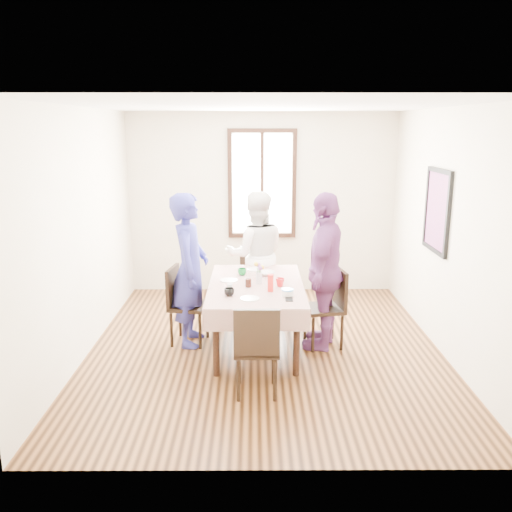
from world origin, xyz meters
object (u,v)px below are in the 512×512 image
at_px(chair_near, 256,348).
at_px(person_right, 323,271).
at_px(person_left, 190,270).
at_px(dining_table, 256,316).
at_px(chair_left, 189,306).
at_px(person_far, 256,255).
at_px(chair_right, 324,308).
at_px(chair_far, 256,283).

xyz_separation_m(chair_near, person_right, (0.76, 1.13, 0.44)).
bearing_deg(person_left, chair_near, -145.97).
xyz_separation_m(dining_table, chair_left, (-0.78, 0.15, 0.08)).
bearing_deg(person_far, chair_left, 43.94).
distance_m(chair_right, person_right, 0.45).
relative_size(chair_near, person_left, 0.51).
bearing_deg(person_far, chair_near, 84.58).
relative_size(chair_far, person_left, 0.51).
bearing_deg(chair_near, person_left, 121.59).
bearing_deg(person_left, dining_table, -98.76).
distance_m(chair_near, person_far, 2.17).
bearing_deg(person_far, person_left, 44.71).
relative_size(chair_right, person_right, 0.51).
height_order(person_left, person_far, person_left).
distance_m(chair_near, person_left, 1.50).
bearing_deg(chair_near, dining_table, 89.72).
xyz_separation_m(chair_far, person_right, (0.76, -1.03, 0.44)).
bearing_deg(person_far, chair_right, 122.36).
distance_m(chair_far, chair_near, 2.15).
bearing_deg(person_left, person_right, -91.52).
bearing_deg(person_right, chair_right, 107.32).
distance_m(dining_table, chair_near, 1.08).
height_order(chair_right, person_right, person_right).
height_order(dining_table, chair_left, chair_left).
xyz_separation_m(chair_far, chair_near, (0.00, -2.15, 0.00)).
xyz_separation_m(chair_right, person_left, (-1.54, 0.10, 0.43)).
bearing_deg(dining_table, person_left, 169.07).
distance_m(chair_left, chair_near, 1.45).
bearing_deg(chair_right, person_left, 76.53).
xyz_separation_m(chair_left, chair_near, (0.78, -1.22, 0.00)).
distance_m(person_left, person_far, 1.19).
xyz_separation_m(chair_left, chair_far, (0.78, 0.93, 0.00)).
height_order(dining_table, chair_far, chair_far).
bearing_deg(chair_left, chair_right, 95.71).
bearing_deg(chair_right, chair_left, 76.57).
xyz_separation_m(dining_table, chair_right, (0.78, 0.05, 0.08)).
relative_size(person_left, person_right, 0.99).
xyz_separation_m(person_left, person_right, (1.52, -0.10, 0.01)).
bearing_deg(person_left, person_far, -37.72).
bearing_deg(person_right, person_left, -76.36).
distance_m(dining_table, chair_far, 1.08).
relative_size(person_far, person_right, 0.94).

